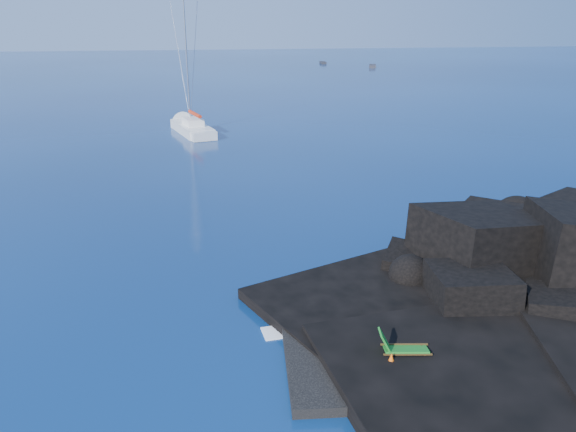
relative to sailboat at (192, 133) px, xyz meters
name	(u,v)px	position (x,y,z in m)	size (l,w,h in m)	color
ground	(282,378)	(2.13, -42.00, 0.00)	(400.00, 400.00, 0.00)	#031639
beach	(408,355)	(6.63, -41.50, 0.00)	(8.50, 6.00, 0.70)	black
surf_foam	(379,294)	(7.13, -37.00, 0.00)	(10.00, 8.00, 0.06)	white
sailboat	(192,133)	(0.00, 0.00, 0.00)	(2.54, 12.10, 12.69)	silver
deck_chair	(406,344)	(6.25, -42.15, 0.91)	(1.64, 0.72, 1.13)	#186E1E
towel	(438,339)	(7.79, -41.27, 0.37)	(1.68, 0.80, 0.04)	silver
sunbather	(438,336)	(7.79, -41.27, 0.52)	(1.60, 0.45, 0.24)	tan
marker_cone	(391,361)	(5.59, -42.57, 0.62)	(0.35, 0.35, 0.54)	#F15E0C
distant_boat_a	(323,64)	(34.27, 86.03, 0.00)	(1.25, 4.03, 0.54)	#242328
distant_boat_b	(372,67)	(43.04, 72.87, 0.00)	(1.52, 4.88, 0.65)	#28272C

